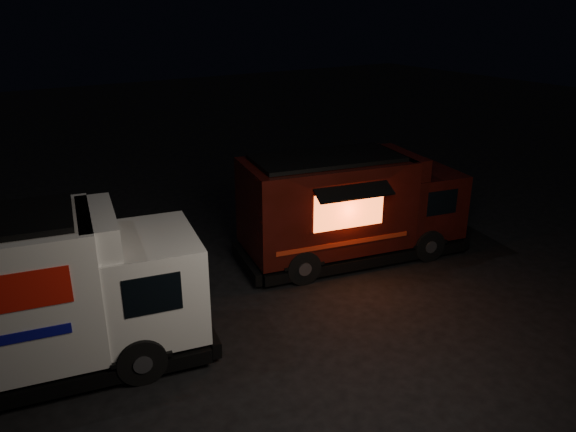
# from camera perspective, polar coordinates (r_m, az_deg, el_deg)

# --- Properties ---
(ground) EXTENTS (80.00, 80.00, 0.00)m
(ground) POSITION_cam_1_polar(r_m,az_deg,el_deg) (12.74, -3.24, -10.70)
(ground) COLOR black
(ground) RESTS_ON ground
(white_truck) EXTENTS (7.40, 3.70, 3.21)m
(white_truck) POSITION_cam_1_polar(r_m,az_deg,el_deg) (11.48, -25.96, -7.61)
(white_truck) COLOR silver
(white_truck) RESTS_ON ground
(red_truck) EXTENTS (6.68, 3.53, 2.95)m
(red_truck) POSITION_cam_1_polar(r_m,az_deg,el_deg) (15.36, 6.65, 1.04)
(red_truck) COLOR #350B09
(red_truck) RESTS_ON ground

